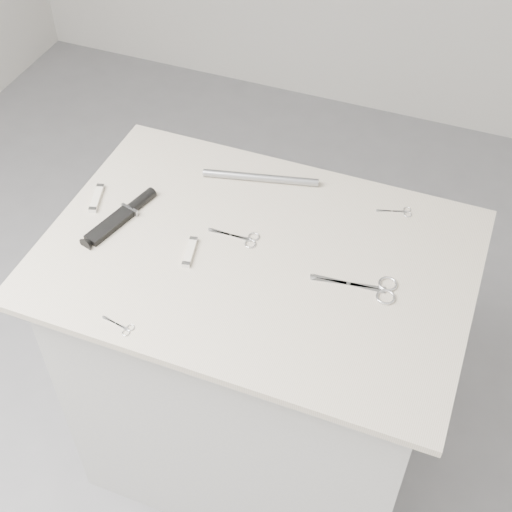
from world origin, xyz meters
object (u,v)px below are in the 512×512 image
(embroidery_scissors_b, at_px, (399,212))
(pocket_knife_a, at_px, (190,252))
(plinth, at_px, (257,370))
(embroidery_scissors_a, at_px, (243,238))
(pocket_knife_b, at_px, (97,198))
(metal_rail, at_px, (261,178))
(large_shears, at_px, (373,288))
(sheathed_knife, at_px, (124,214))
(tiny_scissors, at_px, (121,327))

(embroidery_scissors_b, xyz_separation_m, pocket_knife_a, (-0.42, -0.32, 0.00))
(plinth, relative_size, embroidery_scissors_a, 7.30)
(embroidery_scissors_a, distance_m, embroidery_scissors_b, 0.40)
(embroidery_scissors_a, height_order, pocket_knife_a, pocket_knife_a)
(pocket_knife_b, xyz_separation_m, metal_rail, (0.36, 0.22, 0.00))
(embroidery_scissors_a, distance_m, pocket_knife_a, 0.13)
(embroidery_scissors_a, relative_size, pocket_knife_b, 1.23)
(large_shears, xyz_separation_m, metal_rail, (-0.36, 0.26, 0.01))
(embroidery_scissors_b, bearing_deg, pocket_knife_b, -179.76)
(plinth, distance_m, pocket_knife_a, 0.50)
(plinth, bearing_deg, sheathed_knife, 179.65)
(large_shears, bearing_deg, plinth, 171.48)
(plinth, relative_size, large_shears, 4.65)
(embroidery_scissors_b, bearing_deg, plinth, -154.10)
(sheathed_knife, bearing_deg, plinth, -75.02)
(metal_rail, bearing_deg, embroidery_scissors_b, 1.92)
(embroidery_scissors_a, height_order, sheathed_knife, sheathed_knife)
(tiny_scissors, bearing_deg, sheathed_knife, 127.56)
(embroidery_scissors_a, distance_m, tiny_scissors, 0.37)
(pocket_knife_b, bearing_deg, large_shears, -110.06)
(large_shears, bearing_deg, pocket_knife_a, 179.36)
(pocket_knife_a, bearing_deg, tiny_scissors, 157.40)
(large_shears, xyz_separation_m, pocket_knife_b, (-0.72, 0.04, 0.00))
(tiny_scissors, height_order, sheathed_knife, sheathed_knife)
(tiny_scissors, bearing_deg, pocket_knife_a, 90.02)
(metal_rail, bearing_deg, pocket_knife_a, -101.20)
(pocket_knife_b, bearing_deg, embroidery_scissors_a, -106.44)
(plinth, xyz_separation_m, pocket_knife_b, (-0.44, 0.03, 0.48))
(sheathed_knife, bearing_deg, pocket_knife_a, -90.45)
(embroidery_scissors_a, bearing_deg, large_shears, -8.87)
(large_shears, distance_m, pocket_knife_b, 0.72)
(sheathed_knife, relative_size, metal_rail, 0.74)
(embroidery_scissors_a, bearing_deg, sheathed_knife, -175.20)
(plinth, relative_size, pocket_knife_a, 9.59)
(pocket_knife_a, bearing_deg, large_shears, -95.76)
(embroidery_scissors_b, bearing_deg, metal_rail, 164.48)
(plinth, height_order, large_shears, large_shears)
(metal_rail, bearing_deg, embroidery_scissors_a, -80.42)
(metal_rail, bearing_deg, plinth, -70.91)
(sheathed_knife, xyz_separation_m, metal_rail, (0.26, 0.25, 0.00))
(large_shears, bearing_deg, embroidery_scissors_a, 165.58)
(plinth, xyz_separation_m, embroidery_scissors_b, (0.28, 0.26, 0.47))
(large_shears, relative_size, tiny_scissors, 2.49)
(embroidery_scissors_b, bearing_deg, large_shears, -106.84)
(embroidery_scissors_b, relative_size, metal_rail, 0.29)
(embroidery_scissors_a, height_order, embroidery_scissors_b, same)
(large_shears, bearing_deg, metal_rail, 137.92)
(large_shears, distance_m, pocket_knife_a, 0.43)
(tiny_scissors, xyz_separation_m, pocket_knife_a, (0.05, 0.25, 0.00))
(embroidery_scissors_b, height_order, tiny_scissors, same)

